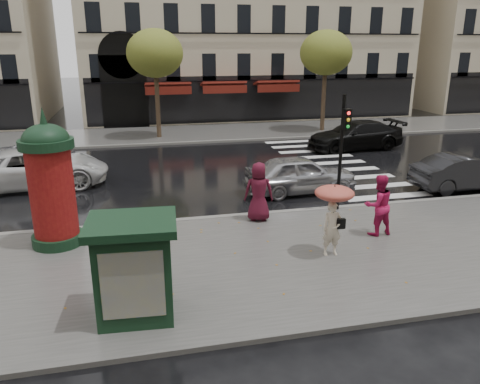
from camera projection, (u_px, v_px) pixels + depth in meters
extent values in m
plane|color=black|center=(271.00, 254.00, 13.33)|extent=(160.00, 160.00, 0.00)
cube|color=#474744|center=(276.00, 259.00, 12.84)|extent=(90.00, 7.00, 0.12)
cube|color=#474744|center=(189.00, 134.00, 30.96)|extent=(90.00, 6.00, 0.12)
cube|color=slate|center=(246.00, 216.00, 16.09)|extent=(90.00, 0.25, 0.14)
cube|color=slate|center=(195.00, 142.00, 28.17)|extent=(90.00, 0.25, 0.14)
cube|color=silver|center=(331.00, 163.00, 23.53)|extent=(3.60, 11.75, 0.01)
cylinder|color=#38281C|center=(157.00, 97.00, 28.84)|extent=(0.28, 0.28, 5.20)
ellipsoid|color=#40631F|center=(155.00, 53.00, 28.06)|extent=(3.40, 3.40, 2.89)
cylinder|color=#38281C|center=(324.00, 93.00, 31.20)|extent=(0.28, 0.28, 5.20)
ellipsoid|color=#40631F|center=(326.00, 53.00, 30.42)|extent=(3.40, 3.40, 2.89)
imported|color=beige|center=(332.00, 229.00, 12.77)|extent=(0.57, 0.39, 1.53)
cylinder|color=black|center=(333.00, 211.00, 12.62)|extent=(0.02, 0.02, 0.97)
ellipsoid|color=red|center=(334.00, 193.00, 12.46)|extent=(1.06, 1.06, 0.37)
cone|color=black|center=(335.00, 185.00, 12.40)|extent=(0.04, 0.04, 0.08)
cube|color=black|center=(341.00, 224.00, 12.71)|extent=(0.22, 0.10, 0.29)
imported|color=#BE174F|center=(378.00, 205.00, 14.12)|extent=(0.98, 0.79, 1.89)
imported|color=#4C0F20|center=(259.00, 192.00, 15.28)|extent=(1.07, 0.81, 1.95)
cylinder|color=black|center=(58.00, 239.00, 13.67)|extent=(1.44, 1.44, 0.31)
cylinder|color=maroon|center=(52.00, 192.00, 13.23)|extent=(1.23, 1.23, 2.57)
cylinder|color=black|center=(46.00, 144.00, 12.82)|extent=(1.48, 1.48, 0.26)
ellipsoid|color=black|center=(46.00, 140.00, 12.79)|extent=(1.27, 1.27, 0.89)
cone|color=black|center=(43.00, 115.00, 12.59)|extent=(0.21, 0.21, 0.46)
cylinder|color=black|center=(341.00, 154.00, 15.99)|extent=(0.12, 0.12, 4.01)
cube|color=black|center=(347.00, 119.00, 15.43)|extent=(0.27, 0.21, 0.70)
cube|color=black|center=(135.00, 273.00, 9.79)|extent=(1.61, 1.35, 2.00)
cube|color=black|center=(131.00, 224.00, 9.46)|extent=(1.92, 1.65, 0.17)
imported|color=#ADADB2|center=(300.00, 174.00, 18.64)|extent=(4.55, 2.02, 1.52)
imported|color=black|center=(466.00, 172.00, 19.05)|extent=(4.38, 1.53, 1.44)
imported|color=silver|center=(36.00, 168.00, 19.38)|extent=(6.00, 3.19, 1.60)
imported|color=black|center=(355.00, 135.00, 26.44)|extent=(5.61, 2.59, 1.59)
imported|color=#B7B7BC|center=(31.00, 150.00, 23.24)|extent=(4.18, 2.10, 1.37)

